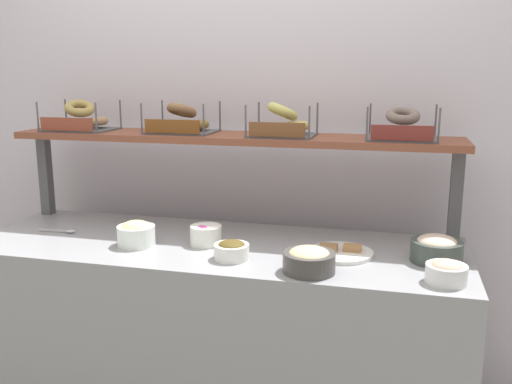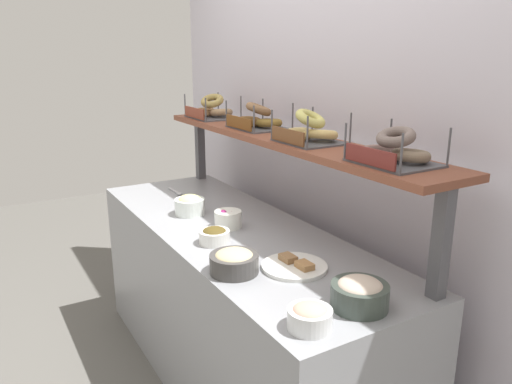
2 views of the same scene
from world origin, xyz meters
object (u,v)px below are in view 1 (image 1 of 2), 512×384
bowl_tuna_salad (437,249)px  serving_plate_white (340,252)px  bagel_basket_poppy (402,129)px  bagel_basket_plain (282,125)px  bowl_hummus (309,260)px  bowl_chocolate_spread (232,250)px  bowl_egg_salad (136,233)px  bagel_basket_cinnamon_raisin (181,123)px  bowl_lox_spread (446,272)px  serving_spoon_near_plate (63,231)px  bowl_beet_salad (206,235)px  bagel_basket_everything (80,120)px

bowl_tuna_salad → serving_plate_white: bearing=-178.7°
serving_plate_white → bagel_basket_poppy: bagel_basket_poppy is taller
bagel_basket_plain → bowl_hummus: bearing=-67.4°
serving_plate_white → bagel_basket_plain: (-0.30, 0.27, 0.47)m
bowl_chocolate_spread → bagel_basket_plain: bagel_basket_plain is taller
bowl_egg_salad → bagel_basket_cinnamon_raisin: bearing=80.6°
bowl_lox_spread → serving_plate_white: (-0.38, 0.21, -0.03)m
bowl_egg_salad → bagel_basket_poppy: size_ratio=0.55×
serving_plate_white → serving_spoon_near_plate: 1.24m
bowl_hummus → serving_plate_white: 0.24m
serving_plate_white → bowl_lox_spread: bearing=-29.0°
bowl_beet_salad → bowl_hummus: (0.47, -0.22, 0.00)m
bowl_hummus → bowl_egg_salad: bearing=169.6°
bagel_basket_cinnamon_raisin → bagel_basket_plain: bearing=-2.4°
bowl_beet_salad → bowl_tuna_salad: bearing=0.8°
bagel_basket_poppy → bowl_hummus: bearing=-121.1°
bowl_egg_salad → serving_plate_white: 0.84m
bowl_hummus → bagel_basket_cinnamon_raisin: size_ratio=0.63×
bowl_chocolate_spread → serving_spoon_near_plate: (-0.84, 0.16, -0.03)m
bagel_basket_plain → bagel_basket_poppy: (0.51, 0.00, -0.00)m
bowl_egg_salad → bowl_lox_spread: size_ratio=1.11×
bagel_basket_cinnamon_raisin → bagel_basket_plain: 0.48m
bowl_lox_spread → bagel_basket_cinnamon_raisin: (-1.15, 0.51, 0.44)m
bagel_basket_plain → bowl_lox_spread: bearing=-35.7°
bowl_egg_salad → bagel_basket_everything: bearing=141.5°
bagel_basket_everything → bagel_basket_plain: size_ratio=1.11×
bowl_beet_salad → bowl_egg_salad: bowl_egg_salad is taller
serving_spoon_near_plate → bagel_basket_cinnamon_raisin: bearing=31.7°
bowl_chocolate_spread → bowl_hummus: size_ratio=0.72×
bowl_hummus → bagel_basket_plain: size_ratio=0.67×
bowl_hummus → bowl_lox_spread: 0.47m
bowl_beet_salad → bowl_egg_salad: 0.29m
bowl_hummus → serving_plate_white: (0.09, 0.22, -0.04)m
bowl_beet_salad → bagel_basket_everything: 0.89m
bagel_basket_plain → bagel_basket_everything: bearing=-179.8°
bowl_tuna_salad → serving_spoon_near_plate: (-1.60, -0.00, -0.04)m
bowl_chocolate_spread → bowl_egg_salad: bearing=170.9°
serving_spoon_near_plate → bagel_basket_poppy: bagel_basket_poppy is taller
bowl_egg_salad → serving_plate_white: (0.83, 0.08, -0.04)m
bowl_beet_salad → bowl_tuna_salad: 0.92m
bowl_chocolate_spread → bowl_lox_spread: bowl_lox_spread is taller
bowl_tuna_salad → bowl_lox_spread: size_ratio=1.38×
serving_plate_white → bagel_basket_plain: 0.62m
bowl_tuna_salad → bowl_hummus: bearing=-152.9°
bowl_tuna_salad → bagel_basket_cinnamon_raisin: bearing=165.8°
bowl_lox_spread → serving_spoon_near_plate: bowl_lox_spread is taller
serving_plate_white → bagel_basket_plain: bagel_basket_plain is taller
bowl_chocolate_spread → bagel_basket_cinnamon_raisin: size_ratio=0.45×
bowl_egg_salad → bagel_basket_plain: (0.54, 0.36, 0.43)m
bowl_tuna_salad → bowl_hummus: size_ratio=1.02×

